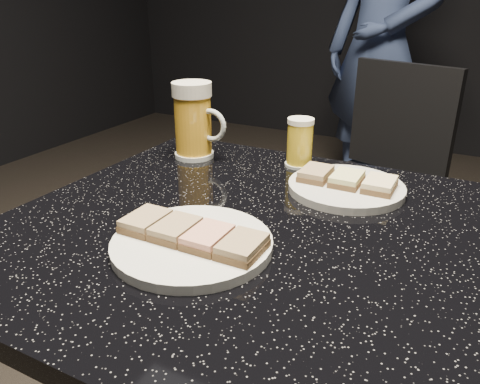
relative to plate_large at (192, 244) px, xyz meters
The scene contains 9 objects.
plate_large is the anchor object (origin of this frame).
plate_small 0.32m from the plate_large, 66.07° to the left, with size 0.20×0.20×0.01m, color silver.
patron 2.03m from the plate_large, 95.32° to the left, with size 0.59×0.39×1.62m, color navy.
table 0.27m from the plate_large, 78.33° to the left, with size 0.70×0.70×0.75m.
beer_mug 0.40m from the plate_large, 122.09° to the left, with size 0.12×0.08×0.16m.
beer_tumbler 0.38m from the plate_large, 88.56° to the left, with size 0.06×0.06×0.10m.
chair 1.13m from the plate_large, 87.92° to the left, with size 0.48×0.48×0.86m.
canapes_on_plate_large 0.02m from the plate_large, ahead, with size 0.21×0.07×0.02m.
canapes_on_plate_small 0.32m from the plate_large, 66.07° to the left, with size 0.16×0.07×0.02m.
Camera 1 is at (0.30, -0.57, 1.07)m, focal length 35.00 mm.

